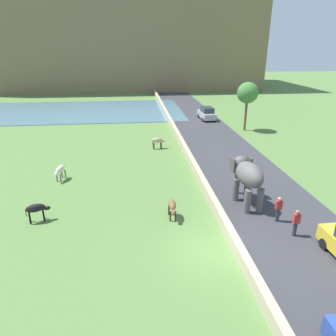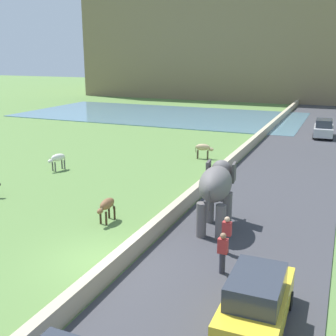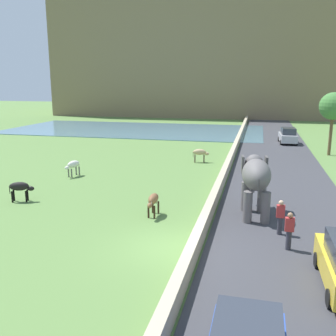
{
  "view_description": "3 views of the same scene",
  "coord_description": "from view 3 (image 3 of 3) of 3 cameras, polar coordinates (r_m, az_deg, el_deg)",
  "views": [
    {
      "loc": [
        -3.73,
        -12.91,
        9.85
      ],
      "look_at": [
        -1.33,
        8.14,
        1.46
      ],
      "focal_mm": 33.34,
      "sensor_mm": 36.0,
      "label": 1
    },
    {
      "loc": [
        8.42,
        -12.71,
        7.79
      ],
      "look_at": [
        -0.93,
        9.41,
        1.27
      ],
      "focal_mm": 45.24,
      "sensor_mm": 36.0,
      "label": 2
    },
    {
      "loc": [
        3.44,
        -14.18,
        6.67
      ],
      "look_at": [
        -1.43,
        6.04,
        1.97
      ],
      "focal_mm": 40.6,
      "sensor_mm": 36.0,
      "label": 3
    }
  ],
  "objects": [
    {
      "name": "cow_black",
      "position": [
        23.2,
        -21.31,
        -2.72
      ],
      "size": [
        1.42,
        0.77,
        1.15
      ],
      "color": "black",
      "rests_on": "ground"
    },
    {
      "name": "barrier_wall",
      "position": [
        32.87,
        9.39,
        1.52
      ],
      "size": [
        0.4,
        110.0,
        0.76
      ],
      "primitive_type": "cube",
      "color": "tan",
      "rests_on": "ground"
    },
    {
      "name": "hill_distant",
      "position": [
        85.59,
        7.51,
        17.32
      ],
      "size": [
        64.0,
        28.0,
        27.36
      ],
      "primitive_type": "cube",
      "color": "#7F6B4C",
      "rests_on": "ground"
    },
    {
      "name": "road_surface",
      "position": [
        34.86,
        15.86,
        1.26
      ],
      "size": [
        7.0,
        120.0,
        0.06
      ],
      "primitive_type": "cube",
      "color": "#38383D",
      "rests_on": "ground"
    },
    {
      "name": "person_trailing",
      "position": [
        16.16,
        17.74,
        -8.93
      ],
      "size": [
        0.36,
        0.22,
        1.63
      ],
      "color": "#33333D",
      "rests_on": "ground"
    },
    {
      "name": "tree_near",
      "position": [
        38.19,
        23.56,
        8.45
      ],
      "size": [
        2.5,
        2.5,
        5.81
      ],
      "color": "brown",
      "rests_on": "ground"
    },
    {
      "name": "person_beside_elephant",
      "position": [
        17.6,
        16.5,
        -7.04
      ],
      "size": [
        0.36,
        0.22,
        1.63
      ],
      "color": "#33333D",
      "rests_on": "ground"
    },
    {
      "name": "car_silver",
      "position": [
        44.24,
        17.55,
        4.64
      ],
      "size": [
        1.94,
        4.08,
        1.8
      ],
      "color": "#B7B7BC",
      "rests_on": "ground"
    },
    {
      "name": "ground_plane",
      "position": [
        16.05,
        -0.08,
        -11.82
      ],
      "size": [
        220.0,
        220.0,
        0.0
      ],
      "primitive_type": "plane",
      "color": "#567A3D"
    },
    {
      "name": "cow_tan",
      "position": [
        32.36,
        4.85,
        2.3
      ],
      "size": [
        1.42,
        0.64,
        1.15
      ],
      "color": "tan",
      "rests_on": "ground"
    },
    {
      "name": "lake",
      "position": [
        55.23,
        -4.99,
        5.78
      ],
      "size": [
        36.0,
        18.0,
        0.08
      ],
      "primitive_type": "cube",
      "color": "slate",
      "rests_on": "ground"
    },
    {
      "name": "elephant",
      "position": [
        19.46,
        13.04,
        -1.37
      ],
      "size": [
        1.66,
        3.53,
        2.99
      ],
      "color": "#605B5B",
      "rests_on": "ground"
    },
    {
      "name": "cow_white",
      "position": [
        28.24,
        -14.07,
        0.42
      ],
      "size": [
        0.75,
        1.42,
        1.15
      ],
      "color": "silver",
      "rests_on": "ground"
    },
    {
      "name": "cow_brown",
      "position": [
        19.31,
        -2.25,
        -4.86
      ],
      "size": [
        0.45,
        1.39,
        1.15
      ],
      "color": "brown",
      "rests_on": "ground"
    }
  ]
}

